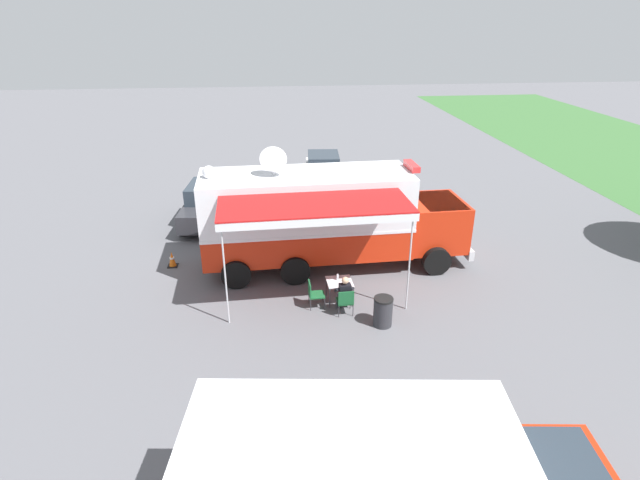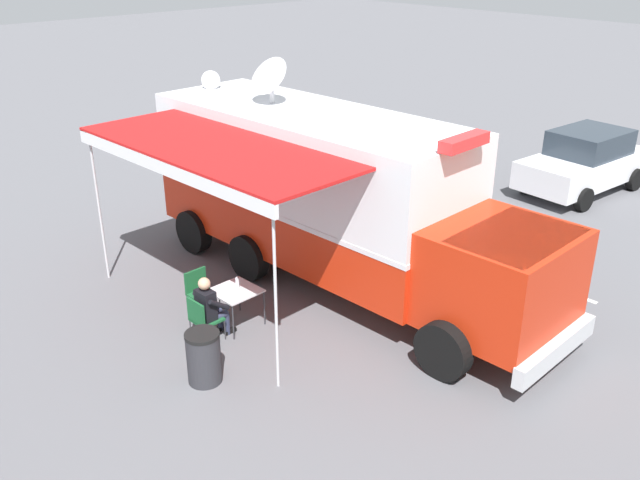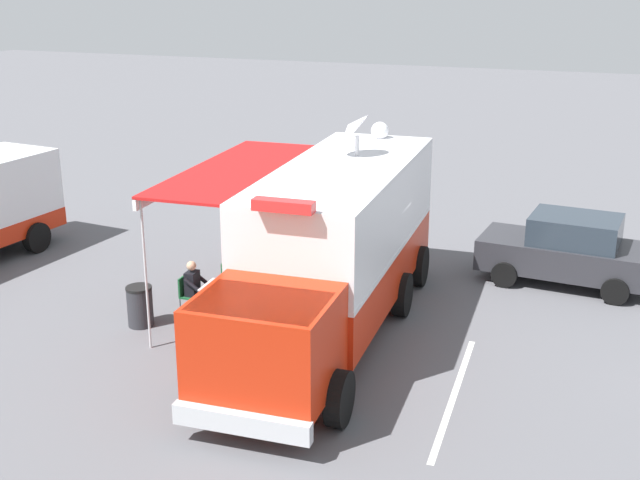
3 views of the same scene
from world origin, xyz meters
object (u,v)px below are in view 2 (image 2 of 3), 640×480
at_px(trash_bin, 204,357).
at_px(traffic_cone, 202,195).
at_px(folding_chair_beside_table, 200,289).
at_px(water_bottle, 237,282).
at_px(car_far_corner, 335,151).
at_px(car_behind_truck, 585,161).
at_px(folding_table, 236,293).
at_px(seated_responder, 210,306).
at_px(command_truck, 333,194).
at_px(folding_chair_at_table, 202,317).

height_order(trash_bin, traffic_cone, trash_bin).
xyz_separation_m(folding_chair_beside_table, traffic_cone, (-3.31, -4.87, -0.23)).
relative_size(folding_chair_beside_table, traffic_cone, 1.50).
relative_size(water_bottle, car_far_corner, 0.05).
bearing_deg(car_behind_truck, folding_table, -3.84).
bearing_deg(seated_responder, car_behind_truck, 176.64).
distance_m(command_truck, folding_chair_beside_table, 3.25).
distance_m(seated_responder, car_behind_truck, 12.26).
height_order(traffic_cone, car_far_corner, car_far_corner).
relative_size(water_bottle, traffic_cone, 0.39).
xyz_separation_m(command_truck, folding_chair_beside_table, (2.81, -0.76, -1.43)).
height_order(seated_responder, car_behind_truck, car_behind_truck).
distance_m(folding_table, folding_chair_at_table, 0.82).
bearing_deg(trash_bin, folding_table, -143.33).
height_order(command_truck, traffic_cone, command_truck).
relative_size(folding_chair_at_table, folding_chair_beside_table, 1.00).
xyz_separation_m(folding_table, car_far_corner, (-7.18, -4.75, 0.21)).
height_order(command_truck, folding_chair_at_table, command_truck).
bearing_deg(car_behind_truck, trash_bin, 1.33).
xyz_separation_m(command_truck, car_behind_truck, (-9.05, 0.87, -1.06)).
xyz_separation_m(seated_responder, car_behind_truck, (-12.24, 0.72, 0.23)).
bearing_deg(command_truck, car_behind_truck, 174.52).
distance_m(command_truck, car_behind_truck, 9.15).
distance_m(folding_table, traffic_cone, 6.50).
bearing_deg(folding_chair_beside_table, car_far_corner, -152.23).
distance_m(command_truck, water_bottle, 2.72).
bearing_deg(folding_chair_at_table, water_bottle, -172.15).
xyz_separation_m(command_truck, seated_responder, (3.19, 0.15, -1.29)).
distance_m(folding_chair_at_table, trash_bin, 1.21).
bearing_deg(folding_table, traffic_cone, -118.25).
bearing_deg(folding_table, folding_chair_at_table, 4.89).
distance_m(seated_responder, trash_bin, 1.34).
xyz_separation_m(folding_chair_beside_table, trash_bin, (1.22, 1.93, -0.06)).
relative_size(command_truck, seated_responder, 7.66).
bearing_deg(seated_responder, command_truck, -177.34).
bearing_deg(traffic_cone, seated_responder, 57.49).
bearing_deg(folding_chair_at_table, traffic_cone, -123.79).
height_order(folding_table, water_bottle, water_bottle).
distance_m(folding_chair_at_table, car_far_corner, 9.33).
bearing_deg(folding_table, command_truck, -178.08).
xyz_separation_m(seated_responder, traffic_cone, (-3.68, -5.78, -0.37)).
height_order(folding_table, trash_bin, trash_bin).
bearing_deg(water_bottle, trash_bin, 36.33).
height_order(water_bottle, car_behind_truck, car_behind_truck).
distance_m(traffic_cone, car_far_corner, 4.26).
height_order(water_bottle, folding_chair_beside_table, water_bottle).
distance_m(folding_chair_at_table, traffic_cone, 6.96).
height_order(folding_chair_at_table, traffic_cone, folding_chair_at_table).
xyz_separation_m(command_truck, trash_bin, (4.04, 1.17, -1.49)).
bearing_deg(folding_chair_beside_table, folding_chair_at_table, 58.44).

